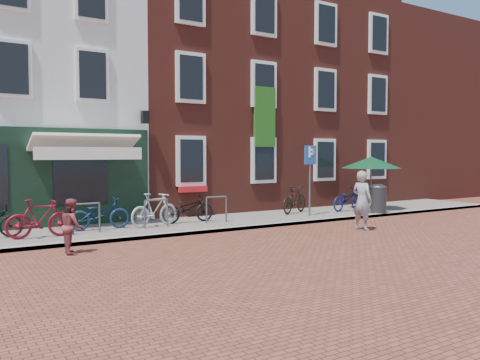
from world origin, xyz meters
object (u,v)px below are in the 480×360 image
bicycle_1 (40,218)px  bicycle_2 (100,214)px  litter_bin (378,197)px  bicycle_3 (155,210)px  parasol (371,160)px  parking_sign (310,167)px  woman (362,200)px  boy (72,226)px  bicycle_4 (188,208)px  bicycle_5 (295,200)px  bicycle_6 (347,199)px

bicycle_1 → bicycle_2: size_ratio=0.97×
litter_bin → bicycle_3: size_ratio=0.68×
parasol → bicycle_2: parasol is taller
parking_sign → parasol: parking_sign is taller
woman → boy: bearing=73.6°
litter_bin → parking_sign: 2.90m
parking_sign → woman: size_ratio=1.39×
boy → bicycle_3: 3.70m
parasol → bicycle_1: 12.16m
bicycle_4 → bicycle_5: size_ratio=1.03×
boy → bicycle_1: 1.97m
parasol → boy: bearing=-169.8°
woman → boy: 8.10m
parasol → bicycle_6: 1.83m
parking_sign → bicycle_5: bearing=92.7°
parasol → bicycle_4: 7.79m
woman → bicycle_2: 7.56m
litter_bin → boy: size_ratio=0.91×
parking_sign → parasol: (3.28, 0.28, 0.21)m
bicycle_3 → bicycle_4: size_ratio=0.97×
woman → boy: woman is taller
bicycle_2 → bicycle_6: same height
bicycle_1 → bicycle_4: (4.44, 0.55, -0.05)m
bicycle_1 → bicycle_3: 3.27m
bicycle_2 → bicycle_3: bicycle_3 is taller
parking_sign → bicycle_6: bearing=10.1°
bicycle_3 → parking_sign: bearing=-109.1°
boy → bicycle_4: size_ratio=0.73×
woman → bicycle_1: woman is taller
bicycle_2 → woman: bearing=-117.6°
litter_bin → bicycle_6: 1.20m
woman → bicycle_6: size_ratio=1.03×
parking_sign → woman: 3.03m
bicycle_6 → bicycle_3: bearing=79.1°
bicycle_5 → bicycle_6: 2.23m
parking_sign → bicycle_6: (2.15, 0.38, -1.23)m
woman → bicycle_1: 8.89m
litter_bin → parking_sign: bearing=164.3°
bicycle_1 → bicycle_2: 1.78m
bicycle_1 → bicycle_3: same height
bicycle_2 → litter_bin: bearing=-98.0°
bicycle_3 → bicycle_4: 1.21m
boy → bicycle_5: 8.83m
woman → bicycle_6: (2.58, 3.25, -0.33)m
bicycle_6 → bicycle_2: bearing=77.8°
boy → bicycle_4: bearing=-52.0°
parasol → bicycle_3: size_ratio=1.38×
bicycle_3 → bicycle_6: 7.71m
litter_bin → parking_sign: size_ratio=0.46×
bicycle_6 → bicycle_5: bearing=69.0°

